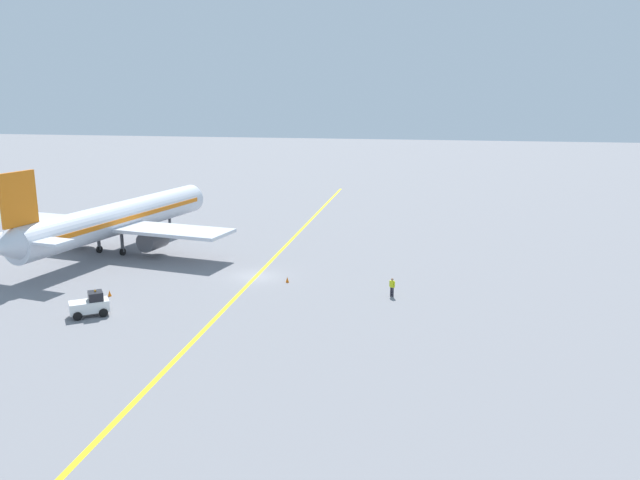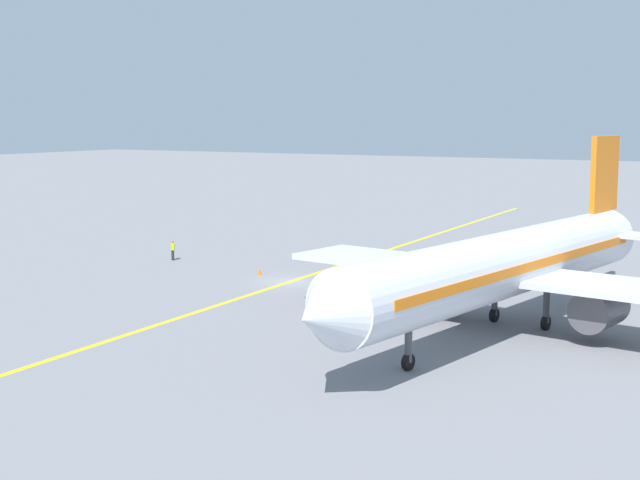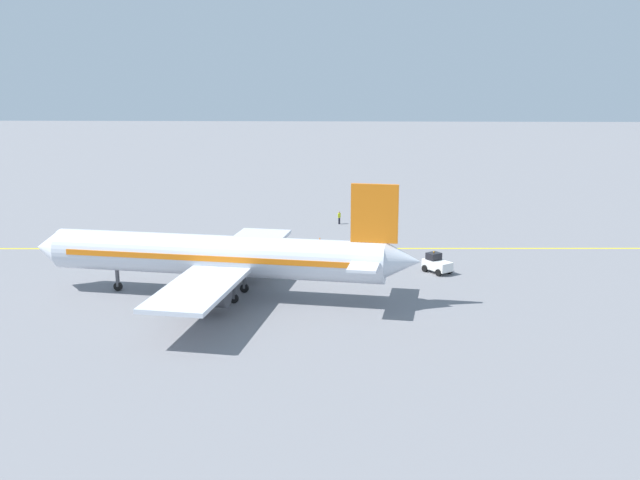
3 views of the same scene
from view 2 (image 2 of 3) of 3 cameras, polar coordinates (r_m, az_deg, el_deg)
name	(u,v)px [view 2 (image 2 of 3)]	position (r m, az deg, el deg)	size (l,w,h in m)	color
ground_plane	(290,282)	(64.55, -1.93, -2.69)	(400.00, 400.00, 0.00)	slate
apron_yellow_centreline	(290,282)	(64.55, -1.93, -2.69)	(0.40, 120.00, 0.01)	yellow
airplane_at_gate	(509,265)	(50.25, 11.98, -1.59)	(28.47, 35.47, 10.60)	silver
baggage_tug_white	(481,255)	(72.28, 10.29, -0.95)	(3.30, 3.00, 2.11)	white
ground_crew_worker	(173,249)	(75.12, -9.41, -0.60)	(0.51, 0.37, 1.68)	#23232D
traffic_cone_near_nose	(259,271)	(67.48, -3.90, -2.01)	(0.32, 0.32, 0.55)	orange
traffic_cone_mid_apron	(474,273)	(67.48, 9.82, -2.10)	(0.32, 0.32, 0.55)	orange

